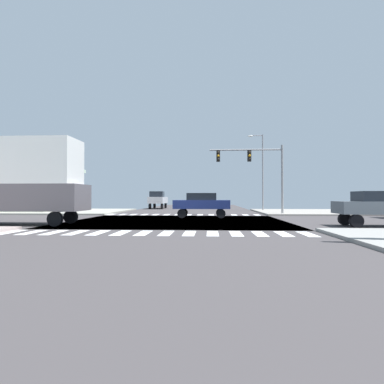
{
  "coord_description": "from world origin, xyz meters",
  "views": [
    {
      "loc": [
        2.14,
        -20.99,
        1.56
      ],
      "look_at": [
        0.58,
        6.37,
        2.01
      ],
      "focal_mm": 29.77,
      "sensor_mm": 36.0,
      "label": 1
    }
  ],
  "objects_px": {
    "traffic_signal_mast": "(253,163)",
    "sedan_queued_2": "(378,206)",
    "bank_building": "(22,189)",
    "sedan_crossing_1": "(202,203)",
    "pickup_leading_2": "(158,199)",
    "box_truck_farside_1": "(26,180)",
    "street_lamp": "(261,166)"
  },
  "relations": [
    {
      "from": "bank_building",
      "to": "sedan_queued_2",
      "type": "height_order",
      "value": "bank_building"
    },
    {
      "from": "bank_building",
      "to": "sedan_queued_2",
      "type": "xyz_separation_m",
      "value": [
        29.97,
        -16.8,
        -1.39
      ]
    },
    {
      "from": "street_lamp",
      "to": "box_truck_farside_1",
      "type": "distance_m",
      "value": 25.38
    },
    {
      "from": "box_truck_farside_1",
      "to": "sedan_queued_2",
      "type": "relative_size",
      "value": 1.67
    },
    {
      "from": "traffic_signal_mast",
      "to": "pickup_leading_2",
      "type": "relative_size",
      "value": 1.28
    },
    {
      "from": "traffic_signal_mast",
      "to": "sedan_crossing_1",
      "type": "height_order",
      "value": "traffic_signal_mast"
    },
    {
      "from": "sedan_crossing_1",
      "to": "sedan_queued_2",
      "type": "bearing_deg",
      "value": 53.93
    },
    {
      "from": "sedan_queued_2",
      "to": "street_lamp",
      "type": "bearing_deg",
      "value": 9.28
    },
    {
      "from": "street_lamp",
      "to": "box_truck_farside_1",
      "type": "height_order",
      "value": "street_lamp"
    },
    {
      "from": "street_lamp",
      "to": "sedan_crossing_1",
      "type": "xyz_separation_m",
      "value": [
        -6.46,
        -12.28,
        -4.06
      ]
    },
    {
      "from": "sedan_queued_2",
      "to": "pickup_leading_2",
      "type": "relative_size",
      "value": 0.84
    },
    {
      "from": "street_lamp",
      "to": "sedan_crossing_1",
      "type": "height_order",
      "value": "street_lamp"
    },
    {
      "from": "bank_building",
      "to": "traffic_signal_mast",
      "type": "bearing_deg",
      "value": -12.91
    },
    {
      "from": "bank_building",
      "to": "pickup_leading_2",
      "type": "bearing_deg",
      "value": 32.61
    },
    {
      "from": "traffic_signal_mast",
      "to": "sedan_queued_2",
      "type": "distance_m",
      "value": 12.7
    },
    {
      "from": "traffic_signal_mast",
      "to": "pickup_leading_2",
      "type": "distance_m",
      "value": 18.55
    },
    {
      "from": "street_lamp",
      "to": "sedan_crossing_1",
      "type": "distance_m",
      "value": 14.46
    },
    {
      "from": "traffic_signal_mast",
      "to": "box_truck_farside_1",
      "type": "bearing_deg",
      "value": -142.24
    },
    {
      "from": "traffic_signal_mast",
      "to": "sedan_queued_2",
      "type": "xyz_separation_m",
      "value": [
        5.11,
        -11.1,
        -3.47
      ]
    },
    {
      "from": "sedan_crossing_1",
      "to": "pickup_leading_2",
      "type": "height_order",
      "value": "pickup_leading_2"
    },
    {
      "from": "pickup_leading_2",
      "to": "street_lamp",
      "type": "bearing_deg",
      "value": 153.73
    },
    {
      "from": "bank_building",
      "to": "sedan_queued_2",
      "type": "bearing_deg",
      "value": -29.27
    },
    {
      "from": "street_lamp",
      "to": "sedan_queued_2",
      "type": "relative_size",
      "value": 2.04
    },
    {
      "from": "box_truck_farside_1",
      "to": "sedan_crossing_1",
      "type": "xyz_separation_m",
      "value": [
        9.83,
        7.0,
        -1.45
      ]
    },
    {
      "from": "pickup_leading_2",
      "to": "box_truck_farside_1",
      "type": "bearing_deg",
      "value": 82.58
    },
    {
      "from": "traffic_signal_mast",
      "to": "box_truck_farside_1",
      "type": "distance_m",
      "value": 18.24
    },
    {
      "from": "traffic_signal_mast",
      "to": "sedan_queued_2",
      "type": "bearing_deg",
      "value": -65.27
    },
    {
      "from": "sedan_queued_2",
      "to": "sedan_crossing_1",
      "type": "bearing_deg",
      "value": 53.93
    },
    {
      "from": "street_lamp",
      "to": "bank_building",
      "type": "relative_size",
      "value": 0.73
    },
    {
      "from": "street_lamp",
      "to": "pickup_leading_2",
      "type": "distance_m",
      "value": 14.95
    },
    {
      "from": "pickup_leading_2",
      "to": "sedan_crossing_1",
      "type": "bearing_deg",
      "value": 109.16
    },
    {
      "from": "bank_building",
      "to": "sedan_crossing_1",
      "type": "height_order",
      "value": "bank_building"
    }
  ]
}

